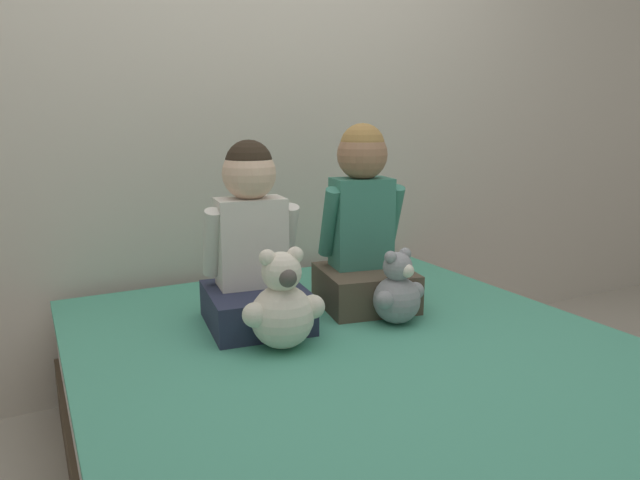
# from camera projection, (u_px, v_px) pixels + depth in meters

# --- Properties ---
(wall_behind_bed) EXTENTS (8.00, 0.06, 2.50)m
(wall_behind_bed) POSITION_uv_depth(u_px,v_px,m) (241.00, 94.00, 2.45)
(wall_behind_bed) COLOR beige
(wall_behind_bed) RESTS_ON ground_plane
(bed) EXTENTS (1.66, 1.91, 0.47)m
(bed) POSITION_uv_depth(u_px,v_px,m) (364.00, 420.00, 1.77)
(bed) COLOR #473828
(bed) RESTS_ON ground_plane
(child_on_left) EXTENTS (0.36, 0.39, 0.61)m
(child_on_left) POSITION_uv_depth(u_px,v_px,m) (253.00, 249.00, 1.90)
(child_on_left) COLOR #282D47
(child_on_left) RESTS_ON bed
(child_on_right) EXTENTS (0.37, 0.37, 0.66)m
(child_on_right) POSITION_uv_depth(u_px,v_px,m) (363.00, 229.00, 2.08)
(child_on_right) COLOR brown
(child_on_right) RESTS_ON bed
(teddy_bear_held_by_left_child) EXTENTS (0.26, 0.19, 0.31)m
(teddy_bear_held_by_left_child) POSITION_uv_depth(u_px,v_px,m) (282.00, 306.00, 1.71)
(teddy_bear_held_by_left_child) COLOR silver
(teddy_bear_held_by_left_child) RESTS_ON bed
(teddy_bear_held_by_right_child) EXTENTS (0.21, 0.16, 0.26)m
(teddy_bear_held_by_right_child) POSITION_uv_depth(u_px,v_px,m) (397.00, 292.00, 1.92)
(teddy_bear_held_by_right_child) COLOR #939399
(teddy_bear_held_by_right_child) RESTS_ON bed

